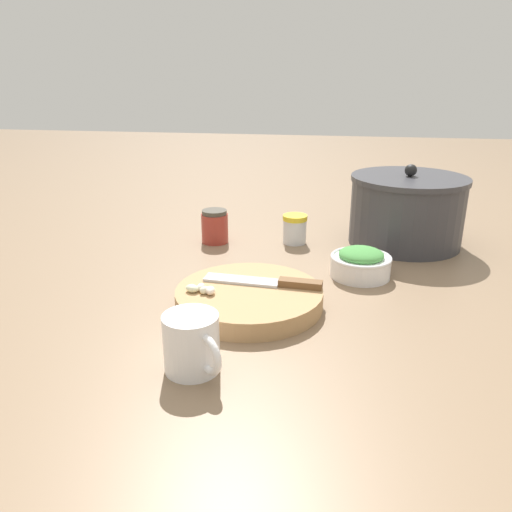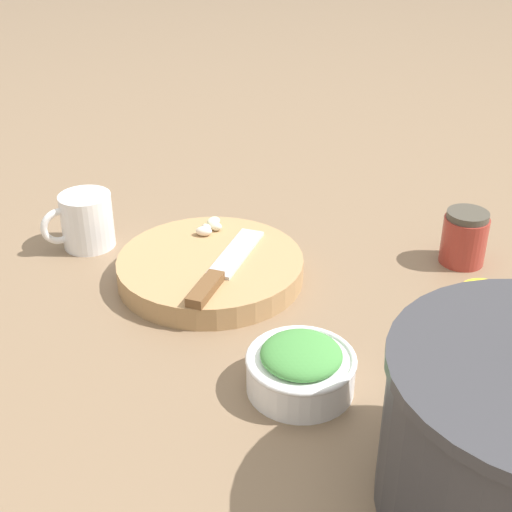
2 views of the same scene
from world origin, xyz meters
name	(u,v)px [view 1 (image 1 of 2)]	position (x,y,z in m)	size (l,w,h in m)	color
ground_plane	(280,290)	(0.00, 0.00, 0.00)	(5.00, 5.00, 0.00)	#7F664C
cutting_board	(249,298)	(0.08, -0.05, 0.02)	(0.26, 0.26, 0.03)	tan
chef_knife	(270,282)	(0.05, -0.01, 0.04)	(0.04, 0.22, 0.01)	brown
garlic_cloves	(202,289)	(0.11, -0.12, 0.04)	(0.04, 0.06, 0.01)	beige
herb_bowl	(361,263)	(-0.09, 0.15, 0.03)	(0.12, 0.12, 0.06)	white
spice_jar	(295,229)	(-0.28, 0.00, 0.04)	(0.06, 0.06, 0.07)	silver
coffee_mug	(192,344)	(0.29, -0.09, 0.04)	(0.09, 0.09, 0.08)	white
honey_jar	(215,226)	(-0.26, -0.19, 0.04)	(0.06, 0.06, 0.08)	#9E3328
stock_pot	(407,210)	(-0.32, 0.26, 0.08)	(0.27, 0.27, 0.19)	#38383D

